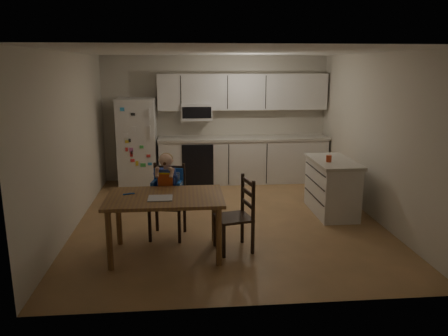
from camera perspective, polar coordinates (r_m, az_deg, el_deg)
name	(u,v)px	position (r m, az deg, el deg)	size (l,w,h in m)	color
room	(225,134)	(6.93, 0.10, 4.44)	(4.52, 5.01, 2.51)	olive
refrigerator	(138,142)	(8.66, -11.23, 3.31)	(0.72, 0.70, 1.70)	silver
kitchen_run	(241,139)	(8.77, 2.29, 3.86)	(3.37, 0.62, 2.15)	silver
kitchen_island	(332,186)	(7.14, 13.90, -2.36)	(0.62, 1.18, 0.87)	silver
red_cup	(329,159)	(6.88, 13.53, 1.21)	(0.08, 0.08, 0.10)	#B63A1A
dining_table	(165,204)	(5.41, -7.70, -4.68)	(1.42, 0.91, 0.76)	brown
napkin	(160,198)	(5.28, -8.33, -3.91)	(0.29, 0.25, 0.01)	#A4A4A9
toddler_spoon	(128,194)	(5.51, -12.44, -3.33)	(0.02, 0.02, 0.12)	blue
chair_booster	(167,186)	(5.99, -7.39, -2.38)	(0.51, 0.51, 1.18)	black
chair_side	(241,209)	(5.55, 2.18, -5.42)	(0.50, 0.50, 0.95)	black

